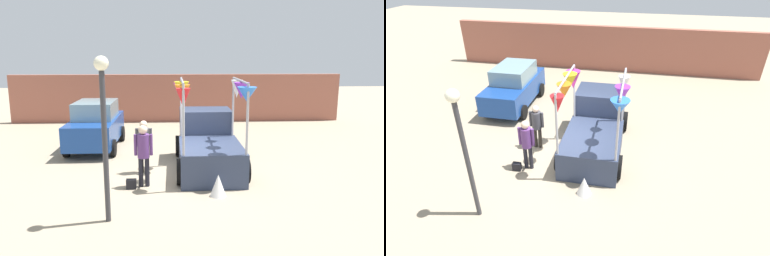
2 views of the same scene
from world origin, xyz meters
TOP-DOWN VIEW (x-y plane):
  - ground_plane at (0.00, 0.00)m, footprint 60.00×60.00m
  - vendor_truck at (0.88, 1.00)m, footprint 2.36×4.10m
  - parked_car at (-3.32, 3.66)m, footprint 1.88×4.00m
  - person_customer at (-1.11, -0.84)m, footprint 0.53×0.34m
  - person_vendor at (-1.19, 0.42)m, footprint 0.53×0.34m
  - handbag at (-1.46, -1.04)m, footprint 0.28×0.16m
  - street_lamp at (-1.76, -3.07)m, footprint 0.32×0.32m
  - brick_boundary_wall at (0.00, 9.42)m, footprint 18.00×0.36m
  - folded_kite_bundle_white at (0.93, -1.71)m, footprint 0.62×0.62m

SIDE VIEW (x-z plane):
  - ground_plane at x=0.00m, z-range 0.00..0.00m
  - handbag at x=-1.46m, z-range 0.00..0.28m
  - folded_kite_bundle_white at x=0.93m, z-range 0.00..0.60m
  - vendor_truck at x=0.88m, z-range -0.61..2.38m
  - parked_car at x=-3.32m, z-range 0.00..1.88m
  - person_vendor at x=-1.19m, z-range 0.18..1.86m
  - person_customer at x=-1.11m, z-range 0.19..1.98m
  - brick_boundary_wall at x=0.00m, z-range 0.00..2.60m
  - street_lamp at x=-1.76m, z-range 0.59..4.31m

